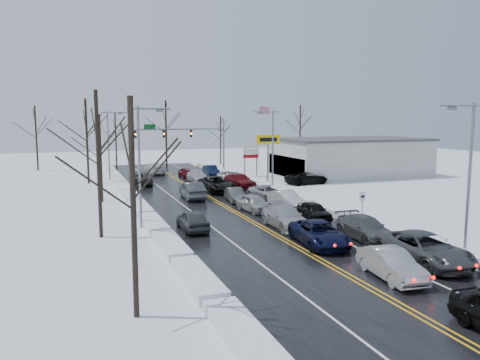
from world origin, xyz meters
name	(u,v)px	position (x,y,z in m)	size (l,w,h in m)	color
ground	(231,210)	(0.00, 0.00, 0.00)	(160.00, 160.00, 0.00)	silver
road_surface	(224,206)	(0.00, 2.00, 0.01)	(14.00, 84.00, 0.01)	black
snow_bank_left	(142,211)	(-7.60, 2.00, 0.00)	(1.46, 72.00, 0.51)	white
snow_bank_right	(297,201)	(7.60, 2.00, 0.00)	(1.46, 72.00, 0.51)	white
traffic_signal_mast	(191,136)	(3.45, 27.99, 5.48)	(13.28, 0.39, 8.00)	slate
tires_plus_sign	(268,143)	(10.50, 15.99, 4.99)	(3.20, 0.34, 6.00)	slate
used_vehicles_sign	(251,153)	(10.50, 22.00, 3.32)	(2.20, 0.22, 4.65)	slate
speed_limit_sign	(362,201)	(8.20, -8.00, 1.63)	(0.55, 0.09, 2.35)	slate
flagpole	(260,132)	(15.17, 30.00, 5.93)	(1.87, 1.20, 10.00)	silver
dealership_building	(349,157)	(23.98, 18.00, 2.66)	(20.40, 12.40, 5.30)	beige
streetlight_se	(467,167)	(8.30, -18.00, 5.31)	(3.20, 0.25, 9.00)	slate
streetlight_ne	(271,143)	(8.30, 10.00, 5.31)	(3.20, 0.25, 9.00)	slate
streetlight_sw	(142,157)	(-8.30, -4.00, 5.31)	(3.20, 0.25, 9.00)	slate
streetlight_nw	(110,140)	(-8.30, 24.00, 5.31)	(3.20, 0.25, 9.00)	slate
tree_left_a	(132,165)	(-11.00, -20.00, 6.29)	(3.60, 3.60, 9.00)	#2D231C
tree_left_b	(97,135)	(-11.50, -6.00, 6.99)	(4.00, 4.00, 10.00)	#2D231C
tree_left_c	(100,141)	(-10.50, 8.00, 5.94)	(3.40, 3.40, 8.50)	#2D231C
tree_left_d	(86,124)	(-11.20, 22.00, 7.33)	(4.20, 4.20, 10.50)	#2D231C
tree_left_e	(86,128)	(-10.80, 34.00, 6.64)	(3.80, 3.80, 9.50)	#2D231C
tree_far_a	(36,125)	(-18.00, 40.00, 6.99)	(4.00, 4.00, 10.00)	#2D231C
tree_far_b	(115,129)	(-6.00, 41.00, 6.29)	(3.60, 3.60, 9.00)	#2D231C
tree_far_c	(166,121)	(2.00, 39.00, 7.68)	(4.40, 4.40, 11.00)	#2D231C
tree_far_d	(220,130)	(12.00, 40.50, 5.94)	(3.40, 3.40, 8.50)	#2D231C
tree_far_e	(300,122)	(28.00, 41.00, 7.33)	(4.20, 4.20, 10.50)	#2D231C
queued_car_1	(390,278)	(1.84, -19.75, 0.00)	(1.60, 4.58, 1.51)	#9B9DA3
queued_car_2	(319,245)	(1.55, -12.96, 0.00)	(2.55, 5.54, 1.54)	black
queued_car_3	(285,228)	(1.60, -7.82, 0.00)	(2.22, 5.45, 1.58)	#9DA0A5
queued_car_4	(254,212)	(1.67, -1.42, 0.00)	(1.77, 4.41, 1.50)	#979A9F
queued_car_5	(235,202)	(1.73, 3.78, 0.00)	(1.41, 4.05, 1.33)	#3E4143
queued_car_6	(217,192)	(1.87, 10.11, 0.00)	(2.84, 6.16, 1.71)	black
queued_car_7	(198,182)	(1.89, 18.53, 0.00)	(2.07, 5.10, 1.48)	#B0B2B8
queued_car_8	(187,177)	(1.67, 23.64, 0.00)	(1.57, 3.90, 1.33)	#49090F
queued_car_10	(424,263)	(5.20, -18.35, 0.00)	(2.85, 6.17, 1.72)	#424447
queued_car_11	(365,239)	(5.18, -12.76, 0.00)	(2.17, 5.34, 1.55)	#46494C
queued_car_12	(314,219)	(5.07, -5.96, 0.00)	(1.64, 4.08, 1.39)	black
queued_car_13	(286,208)	(5.11, -0.76, 0.00)	(1.61, 4.62, 1.52)	silver
queued_car_14	(268,199)	(5.28, 3.78, 0.00)	(2.34, 5.07, 1.41)	#A3A5AA
queued_car_15	(240,187)	(5.44, 12.64, 0.00)	(2.20, 5.41, 1.57)	#540B10
queued_car_16	(229,183)	(5.43, 16.44, 0.00)	(1.80, 4.48, 1.53)	white
queued_car_17	(211,176)	(5.33, 24.22, 0.00)	(1.57, 4.51, 1.48)	black
oncoming_car_0	(192,199)	(-1.79, 6.81, 0.00)	(1.81, 5.19, 1.71)	#434548
oncoming_car_1	(141,185)	(-5.26, 18.74, 0.00)	(2.75, 5.95, 1.65)	#3D4042
oncoming_car_2	(155,174)	(-1.72, 29.25, 0.00)	(2.32, 5.71, 1.66)	white
oncoming_car_3	(193,230)	(-5.09, -6.24, 0.00)	(1.80, 4.47, 1.52)	#3E4043
parked_car_0	(307,184)	(14.15, 12.28, 0.00)	(2.51, 5.44, 1.51)	black
parked_car_1	(308,178)	(16.82, 16.92, 0.00)	(2.09, 5.15, 1.49)	#3C3F41
parked_car_2	(281,175)	(15.04, 21.56, 0.00)	(1.66, 4.12, 1.40)	black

